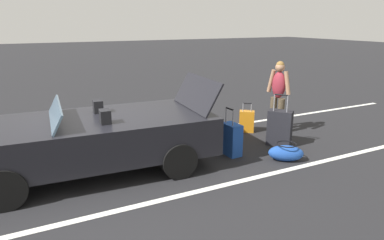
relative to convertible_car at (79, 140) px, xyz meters
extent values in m
plane|color=black|center=(-0.20, 0.01, -0.59)|extent=(80.00, 80.00, 0.00)
cube|color=silver|center=(-0.20, -1.21, -0.59)|extent=(18.00, 0.12, 0.01)
cube|color=silver|center=(-0.20, 1.49, -0.59)|extent=(18.00, 0.12, 0.01)
cube|color=black|center=(-0.20, 0.01, 0.03)|extent=(4.20, 2.00, 0.64)
cube|color=slate|center=(0.31, -0.02, 0.50)|extent=(0.27, 1.56, 0.31)
cube|color=black|center=(-0.38, 0.39, 0.46)|extent=(0.17, 0.23, 0.22)
cube|color=black|center=(-0.42, -0.35, 0.46)|extent=(0.17, 0.23, 0.22)
cube|color=black|center=(-2.14, 0.13, 0.63)|extent=(0.43, 1.51, 0.57)
cylinder|color=black|center=(1.12, 0.74, -0.29)|extent=(0.61, 0.26, 0.60)
cylinder|color=black|center=(1.02, -0.87, -0.29)|extent=(0.61, 0.26, 0.60)
cylinder|color=black|center=(-1.42, 0.89, -0.29)|extent=(0.61, 0.26, 0.60)
cylinder|color=black|center=(-1.51, -0.72, -0.29)|extent=(0.61, 0.26, 0.60)
cube|color=black|center=(-3.94, 0.41, -0.22)|extent=(0.51, 0.55, 0.74)
cube|color=black|center=(-4.05, 0.32, -0.28)|extent=(0.25, 0.32, 0.41)
cylinder|color=gray|center=(-3.79, 0.35, 0.32)|extent=(0.03, 0.03, 0.34)
cylinder|color=gray|center=(-3.96, 0.56, 0.32)|extent=(0.03, 0.03, 0.34)
cylinder|color=black|center=(-3.87, 0.46, 0.49)|extent=(0.18, 0.23, 0.03)
sphere|color=black|center=(-3.75, 0.34, -0.57)|extent=(0.04, 0.04, 0.04)
sphere|color=black|center=(-3.96, 0.61, -0.57)|extent=(0.04, 0.04, 0.04)
cube|color=#1E479E|center=(-2.75, 0.43, -0.28)|extent=(0.26, 0.41, 0.62)
cube|color=navy|center=(-2.88, 0.42, -0.33)|extent=(0.04, 0.32, 0.34)
cylinder|color=gray|center=(-2.67, 0.33, 0.18)|extent=(0.02, 0.02, 0.31)
cylinder|color=gray|center=(-2.69, 0.55, 0.18)|extent=(0.02, 0.02, 0.31)
cylinder|color=black|center=(-2.68, 0.44, 0.33)|extent=(0.04, 0.22, 0.03)
sphere|color=black|center=(-2.65, 0.30, -0.57)|extent=(0.04, 0.04, 0.04)
sphere|color=black|center=(-2.66, 0.58, -0.57)|extent=(0.04, 0.04, 0.04)
cube|color=orange|center=(-3.86, -0.64, -0.34)|extent=(0.39, 0.36, 0.50)
cylinder|color=gray|center=(-3.75, -0.65, 0.01)|extent=(0.03, 0.03, 0.19)
cylinder|color=gray|center=(-3.90, -0.54, 0.01)|extent=(0.03, 0.03, 0.19)
cylinder|color=black|center=(-3.82, -0.59, 0.10)|extent=(0.17, 0.13, 0.03)
sphere|color=black|center=(-3.72, -0.65, -0.57)|extent=(0.04, 0.04, 0.04)
sphere|color=black|center=(-3.91, -0.51, -0.57)|extent=(0.04, 0.04, 0.04)
ellipsoid|color=#1E479E|center=(-3.48, 1.15, -0.44)|extent=(0.70, 0.60, 0.30)
torus|color=black|center=(-3.48, 1.15, -0.26)|extent=(0.51, 0.51, 0.02)
cylinder|color=#4C3F2D|center=(-4.47, -0.19, -0.18)|extent=(0.19, 0.19, 0.82)
cylinder|color=#4C3F2D|center=(-4.41, -0.38, -0.18)|extent=(0.19, 0.19, 0.82)
ellipsoid|color=maroon|center=(-4.44, -0.28, 0.53)|extent=(0.31, 0.37, 0.60)
sphere|color=#A37556|center=(-4.44, -0.28, 0.92)|extent=(0.21, 0.21, 0.21)
sphere|color=olive|center=(-4.44, -0.28, 0.97)|extent=(0.18, 0.18, 0.18)
cylinder|color=#A37556|center=(-4.50, -0.09, 0.59)|extent=(0.15, 0.21, 0.53)
cylinder|color=#A37556|center=(-4.37, -0.48, 0.59)|extent=(0.15, 0.21, 0.53)
camera|label=1|loc=(0.74, 5.69, 1.90)|focal=32.27mm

